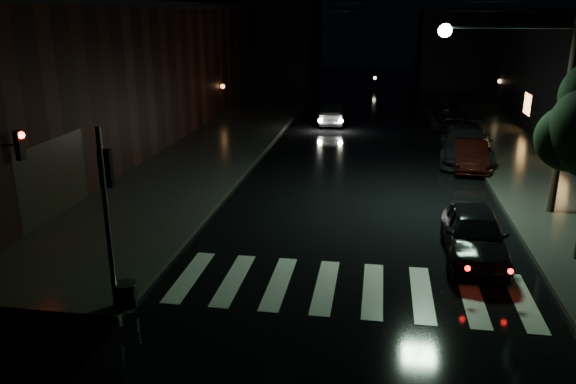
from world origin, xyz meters
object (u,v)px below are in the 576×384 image
at_px(parked_car_c, 466,144).
at_px(oncoming_car, 332,114).
at_px(parked_car_d, 447,116).
at_px(parked_car_a, 474,234).
at_px(parked_car_b, 470,155).

distance_m(parked_car_c, oncoming_car, 10.59).
height_order(parked_car_d, oncoming_car, parked_car_d).
xyz_separation_m(parked_car_a, parked_car_b, (1.25, 9.85, -0.06)).
bearing_deg(parked_car_c, oncoming_car, 136.67).
height_order(parked_car_c, parked_car_d, parked_car_c).
distance_m(parked_car_d, oncoming_car, 6.94).
height_order(parked_car_b, parked_car_d, parked_car_d).
bearing_deg(parked_car_a, parked_car_c, 85.30).
bearing_deg(parked_car_c, parked_car_b, -84.27).
bearing_deg(parked_car_d, oncoming_car, 176.29).
bearing_deg(oncoming_car, parked_car_b, 123.96).
height_order(parked_car_a, parked_car_b, parked_car_a).
bearing_deg(oncoming_car, parked_car_a, 104.15).
distance_m(parked_car_c, parked_car_d, 8.17).
bearing_deg(parked_car_c, parked_car_d, 95.73).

